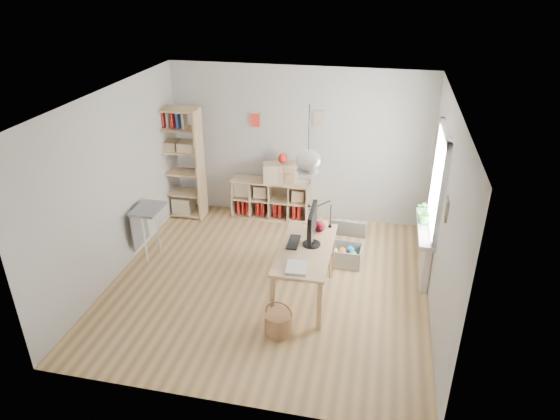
% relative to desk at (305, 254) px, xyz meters
% --- Properties ---
extents(ground, '(4.50, 4.50, 0.00)m').
position_rel_desk_xyz_m(ground, '(-0.55, 0.15, -0.66)').
color(ground, tan).
rests_on(ground, ground).
extents(room_shell, '(4.50, 4.50, 4.50)m').
position_rel_desk_xyz_m(room_shell, '(-0.00, 0.00, 1.34)').
color(room_shell, silver).
rests_on(room_shell, ground).
extents(window_unit, '(0.07, 1.16, 1.46)m').
position_rel_desk_xyz_m(window_unit, '(1.68, 0.75, 0.89)').
color(window_unit, white).
rests_on(window_unit, ground).
extents(radiator, '(0.10, 0.80, 0.80)m').
position_rel_desk_xyz_m(radiator, '(1.64, 0.75, -0.26)').
color(radiator, white).
rests_on(radiator, ground).
extents(windowsill, '(0.22, 1.20, 0.06)m').
position_rel_desk_xyz_m(windowsill, '(1.59, 0.75, 0.17)').
color(windowsill, white).
rests_on(windowsill, radiator).
extents(desk, '(0.70, 1.50, 0.75)m').
position_rel_desk_xyz_m(desk, '(0.00, 0.00, 0.00)').
color(desk, '#DAAA7D').
rests_on(desk, ground).
extents(cube_shelf, '(1.40, 0.38, 0.72)m').
position_rel_desk_xyz_m(cube_shelf, '(-1.02, 2.23, -0.36)').
color(cube_shelf, '#D4B68C').
rests_on(cube_shelf, ground).
extents(tall_bookshelf, '(0.80, 0.38, 2.00)m').
position_rel_desk_xyz_m(tall_bookshelf, '(-2.59, 1.95, 0.43)').
color(tall_bookshelf, '#DAAA7D').
rests_on(tall_bookshelf, ground).
extents(side_table, '(0.40, 0.55, 0.85)m').
position_rel_desk_xyz_m(side_table, '(-2.59, 0.50, 0.01)').
color(side_table, gray).
rests_on(side_table, ground).
extents(chair, '(0.51, 0.51, 0.79)m').
position_rel_desk_xyz_m(chair, '(0.07, 0.60, -0.20)').
color(chair, gray).
rests_on(chair, ground).
extents(wicker_basket, '(0.35, 0.35, 0.48)m').
position_rel_desk_xyz_m(wicker_basket, '(-0.18, -0.89, -0.50)').
color(wicker_basket, '#AE7D4E').
rests_on(wicker_basket, ground).
extents(storage_chest, '(0.60, 0.67, 0.60)m').
position_rel_desk_xyz_m(storage_chest, '(0.46, 0.97, -0.46)').
color(storage_chest, '#B5B5B1').
rests_on(storage_chest, ground).
extents(monitor, '(0.25, 0.62, 0.54)m').
position_rel_desk_xyz_m(monitor, '(0.07, 0.09, 0.40)').
color(monitor, black).
rests_on(monitor, desk).
extents(keyboard, '(0.15, 0.40, 0.02)m').
position_rel_desk_xyz_m(keyboard, '(-0.18, 0.09, 0.10)').
color(keyboard, black).
rests_on(keyboard, desk).
extents(task_lamp, '(0.36, 0.13, 0.38)m').
position_rel_desk_xyz_m(task_lamp, '(0.07, 0.60, 0.35)').
color(task_lamp, black).
rests_on(task_lamp, desk).
extents(yarn_ball, '(0.16, 0.16, 0.16)m').
position_rel_desk_xyz_m(yarn_ball, '(0.11, 0.47, 0.18)').
color(yarn_ball, '#510A0E').
rests_on(yarn_ball, desk).
extents(paper_tray, '(0.28, 0.34, 0.03)m').
position_rel_desk_xyz_m(paper_tray, '(-0.03, -0.53, 0.11)').
color(paper_tray, white).
rests_on(paper_tray, desk).
extents(drawer_chest, '(0.66, 0.44, 0.35)m').
position_rel_desk_xyz_m(drawer_chest, '(-0.82, 2.19, 0.24)').
color(drawer_chest, '#D4B68C').
rests_on(drawer_chest, cube_shelf).
extents(red_vase, '(0.16, 0.16, 0.19)m').
position_rel_desk_xyz_m(red_vase, '(-0.77, 2.19, 0.50)').
color(red_vase, maroon).
rests_on(red_vase, drawer_chest).
extents(potted_plant, '(0.38, 0.35, 0.35)m').
position_rel_desk_xyz_m(potted_plant, '(1.57, 0.85, 0.38)').
color(potted_plant, '#2D6626').
rests_on(potted_plant, windowsill).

